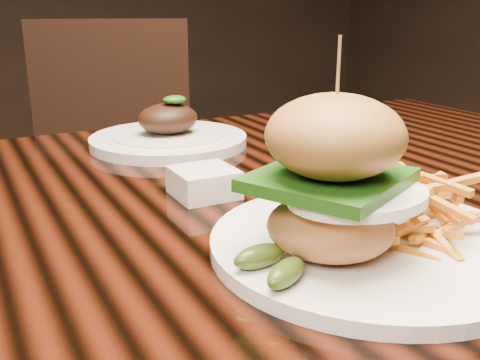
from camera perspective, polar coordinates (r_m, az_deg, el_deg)
name	(u,v)px	position (r m, az deg, el deg)	size (l,w,h in m)	color
dining_table	(199,243)	(0.79, -4.19, -6.45)	(1.60, 0.90, 0.75)	black
burger_plate	(366,204)	(0.57, 12.64, -2.36)	(0.33, 0.33, 0.22)	silver
side_saucer	(366,194)	(0.75, 12.70, -1.38)	(0.17, 0.17, 0.02)	silver
ramekin	(204,182)	(0.74, -3.68, -0.23)	(0.08, 0.08, 0.04)	silver
far_dish	(169,136)	(1.01, -7.27, 4.47)	(0.28, 0.28, 0.09)	silver
chair_far	(113,168)	(1.66, -12.73, 1.22)	(0.59, 0.59, 0.95)	black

